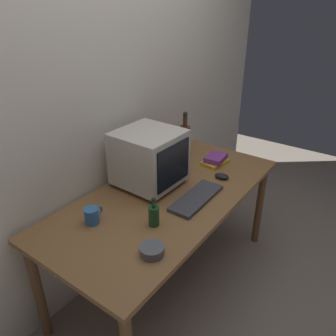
% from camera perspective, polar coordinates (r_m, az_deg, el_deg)
% --- Properties ---
extents(ground_plane, '(6.00, 6.00, 0.00)m').
position_cam_1_polar(ground_plane, '(2.54, 0.00, -18.73)').
color(ground_plane, gray).
extents(back_wall, '(4.00, 0.08, 2.50)m').
position_cam_1_polar(back_wall, '(2.15, -10.24, 11.21)').
color(back_wall, silver).
rests_on(back_wall, ground).
extents(desk, '(1.69, 0.81, 0.74)m').
position_cam_1_polar(desk, '(2.12, 0.00, -6.28)').
color(desk, olive).
rests_on(desk, ground).
extents(crt_monitor, '(0.39, 0.39, 0.37)m').
position_cam_1_polar(crt_monitor, '(2.09, -3.28, 1.74)').
color(crt_monitor, beige).
rests_on(crt_monitor, desk).
extents(keyboard, '(0.42, 0.16, 0.02)m').
position_cam_1_polar(keyboard, '(2.01, 4.98, -5.23)').
color(keyboard, '#3F3F47').
rests_on(keyboard, desk).
extents(computer_mouse, '(0.07, 0.11, 0.04)m').
position_cam_1_polar(computer_mouse, '(2.26, 9.35, -1.42)').
color(computer_mouse, black).
rests_on(computer_mouse, desk).
extents(bottle_tall, '(0.08, 0.08, 0.36)m').
position_cam_1_polar(bottle_tall, '(2.50, 2.90, 4.82)').
color(bottle_tall, '#472314').
rests_on(bottle_tall, desk).
extents(bottle_short, '(0.06, 0.06, 0.17)m').
position_cam_1_polar(bottle_short, '(1.77, -2.48, -8.15)').
color(bottle_short, '#1E4C23').
rests_on(bottle_short, desk).
extents(book_stack, '(0.21, 0.16, 0.07)m').
position_cam_1_polar(book_stack, '(2.46, 8.25, 1.40)').
color(book_stack, gold).
rests_on(book_stack, desk).
extents(mug, '(0.12, 0.08, 0.09)m').
position_cam_1_polar(mug, '(1.85, -13.07, -8.06)').
color(mug, '#3370B2').
rests_on(mug, desk).
extents(cd_spindle, '(0.12, 0.12, 0.04)m').
position_cam_1_polar(cd_spindle, '(1.62, -2.82, -14.13)').
color(cd_spindle, '#595B66').
rests_on(cd_spindle, desk).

